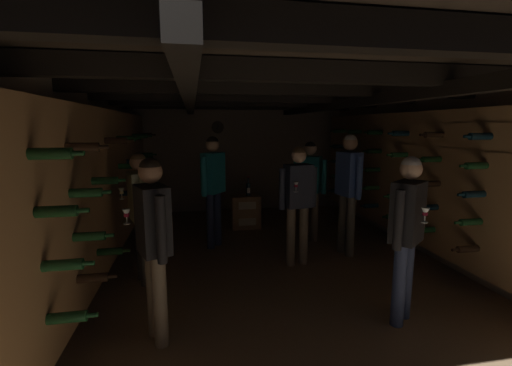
{
  "coord_description": "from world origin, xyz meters",
  "views": [
    {
      "loc": [
        -1.01,
        -4.27,
        1.86
      ],
      "look_at": [
        -0.14,
        0.47,
        1.05
      ],
      "focal_mm": 24.11,
      "sensor_mm": 36.0,
      "label": 1
    }
  ],
  "objects_px": {
    "display_bottle": "(248,188)",
    "person_guest_far_left": "(213,181)",
    "person_guest_mid_right": "(348,182)",
    "person_guest_far_right": "(310,182)",
    "person_host_center": "(298,195)",
    "person_guest_near_left": "(153,234)",
    "person_guest_near_right": "(407,225)",
    "wine_crate_stack": "(246,212)",
    "person_guest_mid_left": "(141,206)"
  },
  "relations": [
    {
      "from": "person_guest_mid_left",
      "to": "person_guest_mid_right",
      "type": "relative_size",
      "value": 0.89
    },
    {
      "from": "person_guest_near_right",
      "to": "person_guest_far_left",
      "type": "height_order",
      "value": "person_guest_far_left"
    },
    {
      "from": "person_guest_near_right",
      "to": "person_guest_far_right",
      "type": "distance_m",
      "value": 2.43
    },
    {
      "from": "person_guest_mid_right",
      "to": "person_guest_far_left",
      "type": "bearing_deg",
      "value": 160.72
    },
    {
      "from": "person_host_center",
      "to": "person_guest_near_left",
      "type": "relative_size",
      "value": 0.99
    },
    {
      "from": "display_bottle",
      "to": "person_guest_mid_left",
      "type": "bearing_deg",
      "value": -128.51
    },
    {
      "from": "person_guest_near_right",
      "to": "display_bottle",
      "type": "bearing_deg",
      "value": 105.89
    },
    {
      "from": "person_guest_mid_right",
      "to": "person_guest_far_right",
      "type": "relative_size",
      "value": 1.08
    },
    {
      "from": "wine_crate_stack",
      "to": "person_guest_mid_right",
      "type": "distance_m",
      "value": 2.14
    },
    {
      "from": "person_guest_near_left",
      "to": "person_guest_far_left",
      "type": "bearing_deg",
      "value": 74.43
    },
    {
      "from": "wine_crate_stack",
      "to": "person_guest_far_right",
      "type": "relative_size",
      "value": 0.37
    },
    {
      "from": "display_bottle",
      "to": "person_guest_near_left",
      "type": "relative_size",
      "value": 0.22
    },
    {
      "from": "display_bottle",
      "to": "person_guest_near_left",
      "type": "bearing_deg",
      "value": -112.43
    },
    {
      "from": "person_host_center",
      "to": "person_guest_far_left",
      "type": "bearing_deg",
      "value": 139.35
    },
    {
      "from": "person_host_center",
      "to": "person_guest_far_left",
      "type": "distance_m",
      "value": 1.39
    },
    {
      "from": "person_guest_mid_left",
      "to": "person_guest_far_right",
      "type": "height_order",
      "value": "person_guest_far_right"
    },
    {
      "from": "display_bottle",
      "to": "person_guest_near_right",
      "type": "xyz_separation_m",
      "value": [
        0.94,
        -3.32,
        0.22
      ]
    },
    {
      "from": "wine_crate_stack",
      "to": "person_guest_mid_right",
      "type": "bearing_deg",
      "value": -51.77
    },
    {
      "from": "wine_crate_stack",
      "to": "person_guest_near_left",
      "type": "relative_size",
      "value": 0.37
    },
    {
      "from": "person_host_center",
      "to": "person_guest_near_left",
      "type": "height_order",
      "value": "person_guest_near_left"
    },
    {
      "from": "wine_crate_stack",
      "to": "person_guest_near_left",
      "type": "height_order",
      "value": "person_guest_near_left"
    },
    {
      "from": "person_guest_far_right",
      "to": "person_guest_near_left",
      "type": "bearing_deg",
      "value": -133.23
    },
    {
      "from": "display_bottle",
      "to": "person_guest_far_right",
      "type": "relative_size",
      "value": 0.22
    },
    {
      "from": "person_guest_mid_left",
      "to": "wine_crate_stack",
      "type": "bearing_deg",
      "value": 52.37
    },
    {
      "from": "display_bottle",
      "to": "person_guest_far_left",
      "type": "xyz_separation_m",
      "value": [
        -0.68,
        -0.91,
        0.3
      ]
    },
    {
      "from": "wine_crate_stack",
      "to": "person_guest_mid_right",
      "type": "relative_size",
      "value": 0.34
    },
    {
      "from": "person_guest_near_right",
      "to": "person_guest_far_left",
      "type": "xyz_separation_m",
      "value": [
        -1.63,
        2.4,
        0.08
      ]
    },
    {
      "from": "wine_crate_stack",
      "to": "person_host_center",
      "type": "distance_m",
      "value": 1.98
    },
    {
      "from": "person_guest_far_right",
      "to": "person_guest_mid_right",
      "type": "bearing_deg",
      "value": -63.62
    },
    {
      "from": "person_host_center",
      "to": "person_guest_mid_right",
      "type": "distance_m",
      "value": 0.86
    },
    {
      "from": "display_bottle",
      "to": "person_host_center",
      "type": "bearing_deg",
      "value": -78.47
    },
    {
      "from": "person_host_center",
      "to": "person_guest_far_right",
      "type": "bearing_deg",
      "value": 62.59
    },
    {
      "from": "person_guest_mid_left",
      "to": "person_guest_near_right",
      "type": "relative_size",
      "value": 0.98
    },
    {
      "from": "wine_crate_stack",
      "to": "person_guest_near_right",
      "type": "xyz_separation_m",
      "value": [
        0.99,
        -3.32,
        0.65
      ]
    },
    {
      "from": "person_guest_far_right",
      "to": "person_guest_near_left",
      "type": "relative_size",
      "value": 1.0
    },
    {
      "from": "person_guest_near_right",
      "to": "person_guest_mid_right",
      "type": "bearing_deg",
      "value": 82.02
    },
    {
      "from": "person_guest_mid_right",
      "to": "person_guest_far_right",
      "type": "xyz_separation_m",
      "value": [
        -0.34,
        0.68,
        -0.09
      ]
    },
    {
      "from": "person_guest_mid_left",
      "to": "person_guest_near_left",
      "type": "distance_m",
      "value": 1.23
    },
    {
      "from": "wine_crate_stack",
      "to": "person_host_center",
      "type": "xyz_separation_m",
      "value": [
        0.42,
        -1.82,
        0.65
      ]
    },
    {
      "from": "person_host_center",
      "to": "person_guest_mid_left",
      "type": "bearing_deg",
      "value": -174.66
    },
    {
      "from": "wine_crate_stack",
      "to": "person_guest_near_right",
      "type": "relative_size",
      "value": 0.38
    },
    {
      "from": "person_guest_near_right",
      "to": "person_guest_far_right",
      "type": "bearing_deg",
      "value": 92.16
    },
    {
      "from": "person_guest_mid_left",
      "to": "display_bottle",
      "type": "bearing_deg",
      "value": 51.49
    },
    {
      "from": "person_host_center",
      "to": "person_guest_near_right",
      "type": "bearing_deg",
      "value": -69.07
    },
    {
      "from": "person_guest_mid_left",
      "to": "person_guest_mid_right",
      "type": "distance_m",
      "value": 2.82
    },
    {
      "from": "person_guest_near_right",
      "to": "person_guest_far_right",
      "type": "relative_size",
      "value": 0.99
    },
    {
      "from": "person_guest_mid_left",
      "to": "person_guest_mid_right",
      "type": "xyz_separation_m",
      "value": [
        2.78,
        0.43,
        0.13
      ]
    },
    {
      "from": "person_guest_mid_right",
      "to": "person_guest_far_right",
      "type": "height_order",
      "value": "person_guest_mid_right"
    },
    {
      "from": "person_guest_near_left",
      "to": "display_bottle",
      "type": "bearing_deg",
      "value": 67.57
    },
    {
      "from": "wine_crate_stack",
      "to": "person_guest_mid_right",
      "type": "height_order",
      "value": "person_guest_mid_right"
    }
  ]
}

